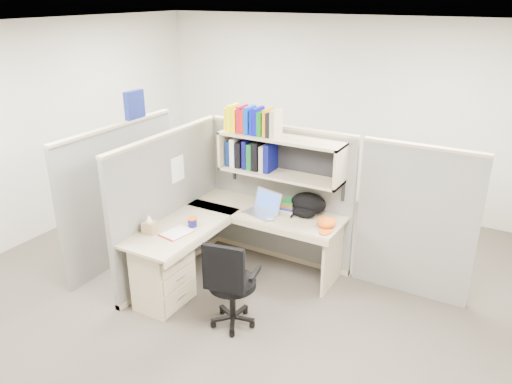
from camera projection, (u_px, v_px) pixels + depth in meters
The scene contains 14 objects.
ground at pixel (240, 292), 5.35m from camera, with size 6.00×6.00×0.00m, color #342E28.
room_shell at pixel (238, 147), 4.74m from camera, with size 6.00×6.00×6.00m.
cubicle at pixel (232, 193), 5.54m from camera, with size 3.79×1.84×1.95m.
desk at pixel (191, 258), 5.14m from camera, with size 1.74×1.75×0.73m.
laptop at pixel (260, 204), 5.39m from camera, with size 0.35×0.35×0.25m, color #B3B3B8, non-canonical shape.
backpack at pixel (306, 205), 5.39m from camera, with size 0.40×0.31×0.23m, color black, non-canonical shape.
orange_cap at pixel (327, 222), 5.13m from camera, with size 0.20×0.23×0.11m, color #D45712, non-canonical shape.
snack_canister at pixel (192, 222), 5.15m from camera, with size 0.10×0.10×0.10m.
tissue_box at pixel (149, 224), 5.00m from camera, with size 0.12×0.12×0.19m, color #9B8258, non-canonical shape.
mouse at pixel (270, 219), 5.29m from camera, with size 0.09×0.06×0.04m, color #87A0C0.
paper_cup at pixel (269, 203), 5.59m from camera, with size 0.08×0.08×0.11m, color white.
book_stack at pixel (289, 205), 5.55m from camera, with size 0.17×0.23×0.11m, color gray, non-canonical shape.
loose_paper at pixel (177, 232), 5.03m from camera, with size 0.22×0.29×0.00m, color white, non-canonical shape.
task_chair at pixel (231, 297), 4.67m from camera, with size 0.53×0.49×0.95m.
Camera 1 is at (2.40, -3.88, 3.00)m, focal length 35.00 mm.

